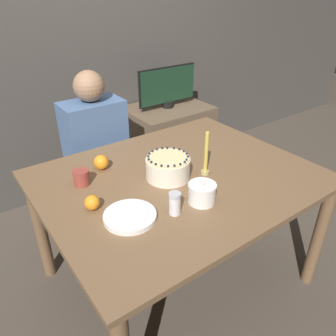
# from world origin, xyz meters

# --- Properties ---
(ground_plane) EXTENTS (12.00, 12.00, 0.00)m
(ground_plane) POSITION_xyz_m (0.00, 0.00, 0.00)
(ground_plane) COLOR #4C4238
(wall_behind) EXTENTS (8.00, 0.05, 2.60)m
(wall_behind) POSITION_xyz_m (0.00, 1.40, 1.30)
(wall_behind) COLOR #4C4742
(wall_behind) RESTS_ON ground_plane
(dining_table) EXTENTS (1.41, 1.13, 0.75)m
(dining_table) POSITION_xyz_m (0.00, 0.00, 0.65)
(dining_table) COLOR brown
(dining_table) RESTS_ON ground_plane
(cake) EXTENTS (0.23, 0.23, 0.13)m
(cake) POSITION_xyz_m (-0.06, 0.02, 0.81)
(cake) COLOR #EFE5CC
(cake) RESTS_ON dining_table
(sugar_bowl) EXTENTS (0.13, 0.13, 0.12)m
(sugar_bowl) POSITION_xyz_m (-0.06, -0.25, 0.80)
(sugar_bowl) COLOR white
(sugar_bowl) RESTS_ON dining_table
(sugar_shaker) EXTENTS (0.05, 0.05, 0.11)m
(sugar_shaker) POSITION_xyz_m (-0.21, -0.25, 0.81)
(sugar_shaker) COLOR white
(sugar_shaker) RESTS_ON dining_table
(plate_stack) EXTENTS (0.23, 0.23, 0.02)m
(plate_stack) POSITION_xyz_m (-0.39, -0.17, 0.77)
(plate_stack) COLOR white
(plate_stack) RESTS_ON dining_table
(candle) EXTENTS (0.04, 0.04, 0.24)m
(candle) POSITION_xyz_m (0.13, -0.07, 0.85)
(candle) COLOR tan
(candle) RESTS_ON dining_table
(cup) EXTENTS (0.08, 0.08, 0.08)m
(cup) POSITION_xyz_m (-0.45, 0.22, 0.79)
(cup) COLOR #993D33
(cup) RESTS_ON dining_table
(orange_fruit_0) EXTENTS (0.07, 0.07, 0.07)m
(orange_fruit_0) POSITION_xyz_m (-0.49, -0.01, 0.79)
(orange_fruit_0) COLOR orange
(orange_fruit_0) RESTS_ON dining_table
(orange_fruit_1) EXTENTS (0.08, 0.08, 0.08)m
(orange_fruit_1) POSITION_xyz_m (-0.30, 0.31, 0.79)
(orange_fruit_1) COLOR orange
(orange_fruit_1) RESTS_ON dining_table
(person_man_blue_shirt) EXTENTS (0.40, 0.34, 1.18)m
(person_man_blue_shirt) POSITION_xyz_m (-0.13, 0.77, 0.51)
(person_man_blue_shirt) COLOR #473D33
(person_man_blue_shirt) RESTS_ON ground_plane
(side_cabinet) EXTENTS (0.71, 0.55, 0.69)m
(side_cabinet) POSITION_xyz_m (0.71, 1.08, 0.34)
(side_cabinet) COLOR brown
(side_cabinet) RESTS_ON ground_plane
(tv_monitor) EXTENTS (0.57, 0.10, 0.35)m
(tv_monitor) POSITION_xyz_m (0.71, 1.08, 0.87)
(tv_monitor) COLOR black
(tv_monitor) RESTS_ON side_cabinet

